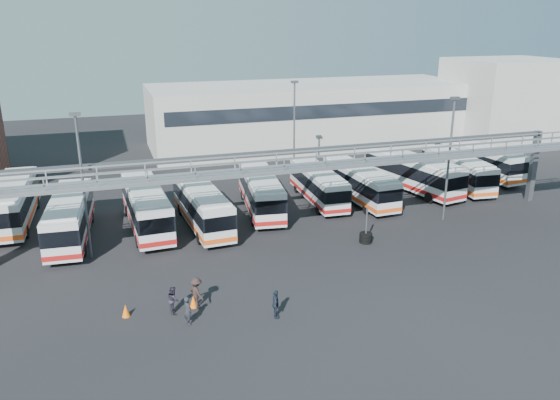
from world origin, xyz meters
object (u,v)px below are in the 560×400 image
object	(u,v)px
pedestrian_b	(173,300)
cone_right	(193,301)
pedestrian_c	(197,293)
light_pole_mid	(450,153)
light_pole_back	(294,126)
pedestrian_a	(188,311)
bus_3	(202,205)
bus_0	(14,201)
bus_9	(478,159)
bus_4	(260,190)
bus_6	(359,183)
bus_1	(70,216)
pedestrian_d	(276,304)
bus_8	(457,169)
bus_2	(146,206)
tire_stack	(366,237)
cone_left	(126,311)
light_pole_left	(83,179)
bus_7	(413,172)

from	to	relation	value
pedestrian_b	cone_right	world-z (taller)	pedestrian_b
pedestrian_c	cone_right	distance (m)	0.59
light_pole_mid	light_pole_back	size ratio (longest dim) A/B	1.00
pedestrian_a	cone_right	world-z (taller)	pedestrian_a
pedestrian_b	light_pole_mid	bearing A→B (deg)	-71.00
pedestrian_b	bus_3	bearing A→B (deg)	-18.00
bus_0	bus_9	world-z (taller)	bus_0
light_pole_mid	bus_3	distance (m)	20.35
bus_4	cone_right	size ratio (longest dim) A/B	15.42
bus_6	pedestrian_a	bearing A→B (deg)	-140.59
light_pole_back	bus_1	distance (m)	23.94
bus_4	pedestrian_c	distance (m)	17.17
pedestrian_d	cone_right	xyz separation A→B (m)	(-4.19, 2.61, -0.47)
bus_8	bus_2	bearing A→B (deg)	-169.86
bus_2	bus_9	bearing A→B (deg)	5.10
bus_2	pedestrian_d	xyz separation A→B (m)	(5.61, -16.35, -1.08)
bus_2	tire_stack	size ratio (longest dim) A/B	4.21
bus_3	cone_left	world-z (taller)	bus_3
bus_8	pedestrian_a	world-z (taller)	bus_8
bus_6	bus_8	size ratio (longest dim) A/B	0.98
bus_3	pedestrian_b	world-z (taller)	bus_3
light_pole_left	pedestrian_b	distance (m)	11.58
light_pole_back	light_pole_left	bearing A→B (deg)	-145.01
bus_1	bus_6	xyz separation A→B (m)	(24.81, 1.60, -0.09)
light_pole_left	bus_9	bearing A→B (deg)	13.59
bus_3	pedestrian_a	size ratio (longest dim) A/B	6.64
bus_8	light_pole_back	bearing A→B (deg)	159.90
pedestrian_b	bus_4	bearing A→B (deg)	-32.75
bus_0	tire_stack	xyz separation A→B (m)	(25.44, -12.43, -1.47)
bus_3	light_pole_left	bearing A→B (deg)	-160.92
cone_left	pedestrian_c	bearing A→B (deg)	-2.16
bus_0	bus_1	xyz separation A→B (m)	(4.46, -4.92, -0.06)
bus_4	tire_stack	bearing A→B (deg)	-52.19
bus_0	pedestrian_d	xyz separation A→B (m)	(15.74, -20.73, -1.09)
light_pole_back	bus_9	size ratio (longest dim) A/B	0.90
light_pole_mid	bus_9	world-z (taller)	light_pole_mid
pedestrian_c	pedestrian_d	distance (m)	4.75
pedestrian_b	tire_stack	xyz separation A→B (m)	(15.05, 5.95, -0.34)
light_pole_mid	light_pole_back	distance (m)	17.00
bus_8	pedestrian_a	xyz separation A→B (m)	(-29.59, -17.83, -0.97)
light_pole_mid	bus_7	xyz separation A→B (m)	(1.72, 7.90, -3.80)
bus_4	bus_3	bearing A→B (deg)	-150.37
pedestrian_b	tire_stack	world-z (taller)	tire_stack
bus_8	cone_right	xyz separation A→B (m)	(-29.02, -16.06, -1.43)
bus_4	pedestrian_b	distance (m)	18.06
bus_8	bus_9	distance (m)	5.11
bus_0	cone_left	xyz separation A→B (m)	(7.76, -18.01, -1.56)
bus_9	light_pole_left	bearing A→B (deg)	-171.98
bus_0	bus_1	distance (m)	6.64
light_pole_mid	bus_9	bearing A→B (deg)	43.27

